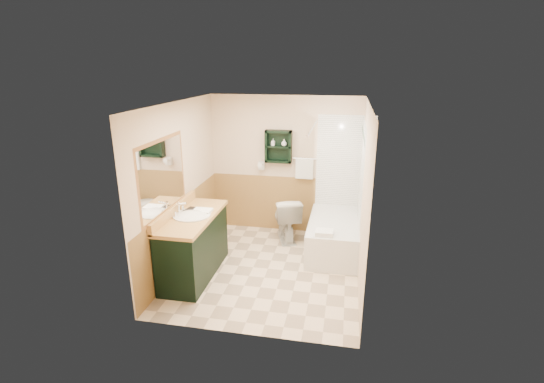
{
  "coord_description": "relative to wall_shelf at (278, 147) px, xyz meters",
  "views": [
    {
      "loc": [
        1.04,
        -5.08,
        2.89
      ],
      "look_at": [
        0.02,
        0.2,
        1.14
      ],
      "focal_mm": 26.0,
      "sensor_mm": 36.0,
      "label": 1
    }
  ],
  "objects": [
    {
      "name": "curtain_rod",
      "position": [
        0.63,
        -0.66,
        0.45
      ],
      "size": [
        0.03,
        1.6,
        0.03
      ],
      "primitive_type": "cylinder",
      "rotation": [
        1.57,
        0.0,
        0.0
      ],
      "color": "silver",
      "rests_on": "back_wall"
    },
    {
      "name": "back_wall",
      "position": [
        0.1,
        0.11,
        -0.35
      ],
      "size": [
        2.6,
        0.04,
        2.4
      ],
      "primitive_type": "cube",
      "color": "#FBE4C4",
      "rests_on": "ground"
    },
    {
      "name": "wall_shelf",
      "position": [
        0.0,
        0.0,
        0.0
      ],
      "size": [
        0.45,
        0.15,
        0.55
      ],
      "primitive_type": "cube",
      "color": "black",
      "rests_on": "back_wall"
    },
    {
      "name": "counter_towel",
      "position": [
        -0.79,
        -1.6,
        -0.63
      ],
      "size": [
        0.25,
        0.2,
        0.04
      ],
      "primitive_type": "cube",
      "color": "white",
      "rests_on": "vanity"
    },
    {
      "name": "bathtub",
      "position": [
        1.03,
        -0.63,
        -1.28
      ],
      "size": [
        0.8,
        1.5,
        0.53
      ],
      "primitive_type": "cube",
      "color": "silver",
      "rests_on": "ground"
    },
    {
      "name": "mirror_glass",
      "position": [
        -1.17,
        -1.96,
        -0.05
      ],
      "size": [
        1.2,
        1.2,
        0.9
      ],
      "primitive_type": null,
      "color": "white",
      "rests_on": "left_wall"
    },
    {
      "name": "tub_towel",
      "position": [
        0.9,
        -1.23,
        -0.98
      ],
      "size": [
        0.25,
        0.21,
        0.07
      ],
      "primitive_type": "cube",
      "color": "white",
      "rests_on": "bathtub"
    },
    {
      "name": "wainscot_back",
      "position": [
        0.1,
        0.08,
        -1.05
      ],
      "size": [
        2.58,
        2.58,
        1.0
      ],
      "primitive_type": null,
      "color": "#A98244",
      "rests_on": "back_wall"
    },
    {
      "name": "hair_dryer",
      "position": [
        -0.3,
        0.02,
        -0.35
      ],
      "size": [
        0.1,
        0.24,
        0.18
      ],
      "primitive_type": null,
      "color": "silver",
      "rests_on": "back_wall"
    },
    {
      "name": "ceiling",
      "position": [
        0.1,
        -1.41,
        0.87
      ],
      "size": [
        2.6,
        3.0,
        0.04
      ],
      "primitive_type": "cube",
      "color": "white",
      "rests_on": "back_wall"
    },
    {
      "name": "vanity_book",
      "position": [
        -1.06,
        -1.57,
        -0.53
      ],
      "size": [
        0.17,
        0.05,
        0.23
      ],
      "primitive_type": "imported",
      "rotation": [
        0.0,
        0.0,
        -0.16
      ],
      "color": "black",
      "rests_on": "vanity"
    },
    {
      "name": "tile_right",
      "position": [
        1.38,
        -0.66,
        -0.5
      ],
      "size": [
        1.5,
        1.5,
        2.1
      ],
      "primitive_type": null,
      "color": "white",
      "rests_on": "right_wall"
    },
    {
      "name": "left_wall",
      "position": [
        -1.22,
        -1.41,
        -0.35
      ],
      "size": [
        0.04,
        3.0,
        2.4
      ],
      "primitive_type": "cube",
      "color": "#FBE4C4",
      "rests_on": "ground"
    },
    {
      "name": "soap_bottle_b",
      "position": [
        0.1,
        -0.01,
        0.06
      ],
      "size": [
        0.1,
        0.12,
        0.09
      ],
      "primitive_type": "imported",
      "rotation": [
        0.0,
        0.0,
        0.08
      ],
      "color": "silver",
      "rests_on": "wall_shelf"
    },
    {
      "name": "right_wall",
      "position": [
        1.42,
        -1.41,
        -0.35
      ],
      "size": [
        0.04,
        3.0,
        2.4
      ],
      "primitive_type": "cube",
      "color": "#FBE4C4",
      "rests_on": "ground"
    },
    {
      "name": "wainscot_left",
      "position": [
        -1.19,
        -1.41,
        -1.05
      ],
      "size": [
        2.98,
        2.98,
        1.0
      ],
      "primitive_type": null,
      "color": "#A98244",
      "rests_on": "left_wall"
    },
    {
      "name": "shower_curtain",
      "position": [
        0.63,
        -0.48,
        -0.4
      ],
      "size": [
        1.05,
        1.05,
        1.7
      ],
      "primitive_type": null,
      "color": "beige",
      "rests_on": "curtain_rod"
    },
    {
      "name": "soap_bottle_a",
      "position": [
        -0.09,
        -0.01,
        0.04
      ],
      "size": [
        0.08,
        0.12,
        0.05
      ],
      "primitive_type": "imported",
      "rotation": [
        0.0,
        0.0,
        -0.21
      ],
      "color": "silver",
      "rests_on": "wall_shelf"
    },
    {
      "name": "toilet",
      "position": [
        0.19,
        -0.31,
        -1.17
      ],
      "size": [
        0.65,
        0.86,
        0.75
      ],
      "primitive_type": "imported",
      "rotation": [
        0.0,
        0.0,
        3.47
      ],
      "color": "silver",
      "rests_on": "ground"
    },
    {
      "name": "tile_back",
      "position": [
        1.13,
        0.07,
        -0.5
      ],
      "size": [
        0.95,
        0.95,
        2.1
      ],
      "primitive_type": null,
      "color": "white",
      "rests_on": "back_wall"
    },
    {
      "name": "vanity",
      "position": [
        -0.89,
        -1.75,
        -1.1
      ],
      "size": [
        0.59,
        1.43,
        0.9
      ],
      "primitive_type": "cube",
      "color": "black",
      "rests_on": "ground"
    },
    {
      "name": "mirror_frame",
      "position": [
        -1.17,
        -1.96,
        -0.05
      ],
      "size": [
        1.3,
        1.3,
        1.0
      ],
      "primitive_type": null,
      "color": "#965931",
      "rests_on": "left_wall"
    },
    {
      "name": "towel_bar",
      "position": [
        0.45,
        0.04,
        -0.2
      ],
      "size": [
        0.4,
        0.06,
        0.4
      ],
      "primitive_type": null,
      "color": "white",
      "rests_on": "back_wall"
    },
    {
      "name": "floor",
      "position": [
        0.1,
        -1.41,
        -1.55
      ],
      "size": [
        3.0,
        3.0,
        0.0
      ],
      "primitive_type": "plane",
      "color": "beige",
      "rests_on": "ground"
    },
    {
      "name": "tile_accent",
      "position": [
        1.37,
        -0.66,
        0.35
      ],
      "size": [
        1.5,
        1.5,
        0.1
      ],
      "primitive_type": null,
      "color": "#124125",
      "rests_on": "right_wall"
    }
  ]
}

